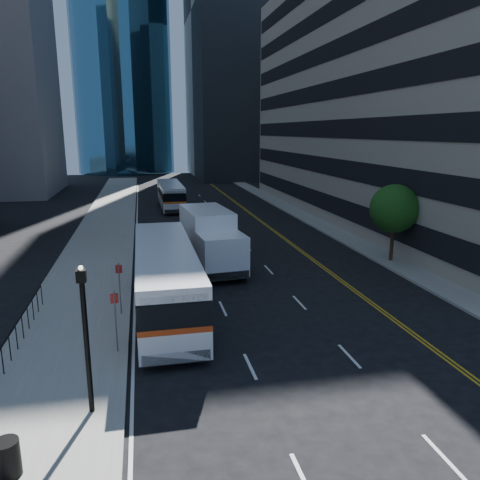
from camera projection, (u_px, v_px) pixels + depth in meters
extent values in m
plane|color=black|center=(303.00, 318.00, 22.05)|extent=(160.00, 160.00, 0.00)
cube|color=gray|center=(107.00, 225.00, 43.76)|extent=(5.00, 90.00, 0.15)
cube|color=gray|center=(305.00, 217.00, 47.66)|extent=(2.00, 90.00, 0.15)
cube|color=#9E9384|center=(470.00, 91.00, 46.13)|extent=(30.00, 50.00, 25.00)
cube|color=gray|center=(271.00, 14.00, 87.45)|extent=(30.00, 28.00, 60.00)
cylinder|color=#332114|center=(392.00, 244.00, 31.19)|extent=(0.24, 0.24, 2.20)
sphere|color=#144614|center=(394.00, 209.00, 30.65)|extent=(3.20, 3.20, 3.20)
cylinder|color=black|center=(87.00, 348.00, 14.02)|extent=(0.16, 0.16, 4.20)
cube|color=black|center=(81.00, 276.00, 13.50)|extent=(0.28, 0.28, 0.36)
cube|color=white|center=(166.00, 292.00, 22.79)|extent=(2.76, 12.46, 1.14)
cube|color=#C43C12|center=(165.00, 279.00, 22.64)|extent=(2.78, 12.48, 0.23)
cube|color=black|center=(165.00, 268.00, 22.51)|extent=(2.78, 12.48, 0.93)
cube|color=white|center=(164.00, 252.00, 22.33)|extent=(2.76, 12.46, 0.52)
cylinder|color=black|center=(141.00, 334.00, 19.08)|extent=(0.32, 1.04, 1.04)
cylinder|color=black|center=(201.00, 329.00, 19.58)|extent=(0.32, 1.04, 1.04)
cylinder|color=black|center=(140.00, 281.00, 25.79)|extent=(0.32, 1.04, 1.04)
cylinder|color=black|center=(185.00, 279.00, 26.30)|extent=(0.32, 1.04, 1.04)
cube|color=silver|center=(171.00, 201.00, 53.43)|extent=(2.53, 11.00, 1.01)
cube|color=#DF5B15|center=(171.00, 196.00, 53.29)|extent=(2.55, 11.03, 0.20)
cube|color=black|center=(171.00, 191.00, 53.18)|extent=(2.55, 11.03, 0.82)
cube|color=silver|center=(170.00, 185.00, 53.02)|extent=(2.53, 11.00, 0.46)
cylinder|color=black|center=(163.00, 209.00, 50.16)|extent=(0.29, 0.92, 0.91)
cylinder|color=black|center=(183.00, 208.00, 50.61)|extent=(0.29, 0.92, 0.91)
cylinder|color=black|center=(160.00, 201.00, 56.06)|extent=(0.29, 0.92, 0.91)
cylinder|color=black|center=(178.00, 200.00, 56.52)|extent=(0.29, 0.92, 0.91)
cube|color=white|center=(222.00, 254.00, 27.32)|extent=(2.86, 2.66, 2.30)
cube|color=black|center=(227.00, 251.00, 26.25)|extent=(2.43, 0.30, 1.21)
cube|color=white|center=(207.00, 230.00, 30.74)|extent=(3.13, 5.50, 2.85)
cube|color=black|center=(212.00, 259.00, 29.99)|extent=(2.73, 7.41, 0.27)
cylinder|color=black|center=(203.00, 274.00, 27.01)|extent=(0.41, 1.08, 1.05)
cylinder|color=black|center=(243.00, 271.00, 27.71)|extent=(0.41, 1.08, 1.05)
cylinder|color=black|center=(185.00, 252.00, 32.10)|extent=(0.41, 1.08, 1.05)
cylinder|color=black|center=(219.00, 249.00, 32.80)|extent=(0.41, 1.08, 1.05)
cylinder|color=black|center=(7.00, 459.00, 11.66)|extent=(0.82, 0.82, 0.98)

